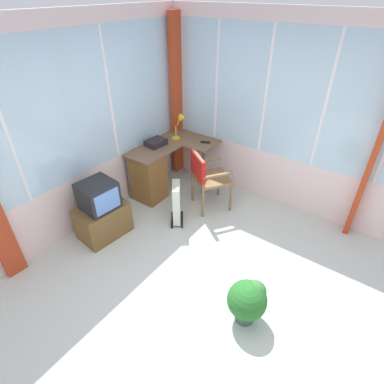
# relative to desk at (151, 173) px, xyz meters

# --- Properties ---
(ground) EXTENTS (5.07, 4.93, 0.06)m
(ground) POSITION_rel_desk_xyz_m (-1.02, -1.67, -0.45)
(ground) COLOR beige
(north_window_panel) EXTENTS (4.07, 0.07, 2.65)m
(north_window_panel) POSITION_rel_desk_xyz_m (-1.02, 0.33, 0.90)
(north_window_panel) COLOR silver
(north_window_panel) RESTS_ON ground
(east_window_panel) EXTENTS (0.07, 3.93, 2.65)m
(east_window_panel) POSITION_rel_desk_xyz_m (1.05, -1.67, 0.90)
(east_window_panel) COLOR silver
(east_window_panel) RESTS_ON ground
(curtain_corner) EXTENTS (0.22, 0.08, 2.55)m
(curtain_corner) POSITION_rel_desk_xyz_m (0.92, 0.20, 0.85)
(curtain_corner) COLOR #B43C1E
(curtain_corner) RESTS_ON ground
(curtain_east_far) EXTENTS (0.23, 0.08, 2.55)m
(curtain_east_far) POSITION_rel_desk_xyz_m (0.97, -2.75, 0.85)
(curtain_east_far) COLOR #B43C1E
(curtain_east_far) RESTS_ON ground
(desk) EXTENTS (1.30, 0.93, 0.78)m
(desk) POSITION_rel_desk_xyz_m (0.00, 0.00, 0.00)
(desk) COLOR brown
(desk) RESTS_ON ground
(desk_lamp) EXTENTS (0.22, 0.19, 0.40)m
(desk_lamp) POSITION_rel_desk_xyz_m (0.69, -0.06, 0.62)
(desk_lamp) COLOR yellow
(desk_lamp) RESTS_ON desk
(tv_remote) EXTENTS (0.11, 0.15, 0.02)m
(tv_remote) POSITION_rel_desk_xyz_m (0.76, -0.48, 0.36)
(tv_remote) COLOR black
(tv_remote) RESTS_ON desk
(paper_tray) EXTENTS (0.32, 0.26, 0.09)m
(paper_tray) POSITION_rel_desk_xyz_m (0.24, 0.09, 0.40)
(paper_tray) COLOR #272026
(paper_tray) RESTS_ON desk
(wooden_armchair) EXTENTS (0.67, 0.67, 0.90)m
(wooden_armchair) POSITION_rel_desk_xyz_m (0.23, -0.83, 0.17)
(wooden_armchair) COLOR olive
(wooden_armchair) RESTS_ON ground
(tv_on_stand) EXTENTS (0.68, 0.50, 0.82)m
(tv_on_stand) POSITION_rel_desk_xyz_m (-1.07, -0.09, -0.06)
(tv_on_stand) COLOR brown
(tv_on_stand) RESTS_ON ground
(space_heater) EXTENTS (0.39, 0.35, 0.62)m
(space_heater) POSITION_rel_desk_xyz_m (-0.25, -0.69, -0.11)
(space_heater) COLOR silver
(space_heater) RESTS_ON ground
(potted_plant) EXTENTS (0.39, 0.39, 0.49)m
(potted_plant) POSITION_rel_desk_xyz_m (-1.09, -2.25, -0.14)
(potted_plant) COLOR #365149
(potted_plant) RESTS_ON ground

